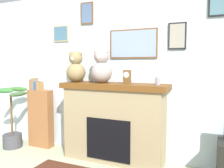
# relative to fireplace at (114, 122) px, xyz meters

# --- Properties ---
(back_wall) EXTENTS (5.20, 0.15, 2.60)m
(back_wall) POSITION_rel_fireplace_xyz_m (-0.09, 0.28, 0.72)
(back_wall) COLOR silver
(back_wall) RESTS_ON ground_plane
(fireplace) EXTENTS (1.60, 0.50, 1.16)m
(fireplace) POSITION_rel_fireplace_xyz_m (0.00, 0.00, 0.00)
(fireplace) COLOR #93815D
(fireplace) RESTS_ON ground_plane
(bookshelf) EXTENTS (0.44, 0.16, 1.20)m
(bookshelf) POSITION_rel_fireplace_xyz_m (-1.40, 0.02, -0.06)
(bookshelf) COLOR brown
(bookshelf) RESTS_ON ground_plane
(potted_plant) EXTENTS (0.48, 0.58, 1.05)m
(potted_plant) POSITION_rel_fireplace_xyz_m (-1.81, -0.22, -0.17)
(potted_plant) COLOR #3F3F44
(potted_plant) RESTS_ON ground_plane
(candle_jar) EXTENTS (0.06, 0.06, 0.10)m
(candle_jar) POSITION_rel_fireplace_xyz_m (0.64, -0.02, 0.62)
(candle_jar) COLOR gray
(candle_jar) RESTS_ON fireplace
(mantel_clock) EXTENTS (0.10, 0.08, 0.20)m
(mantel_clock) POSITION_rel_fireplace_xyz_m (0.21, -0.02, 0.67)
(mantel_clock) COLOR brown
(mantel_clock) RESTS_ON fireplace
(teddy_bear_brown) EXTENTS (0.30, 0.30, 0.48)m
(teddy_bear_brown) POSITION_rel_fireplace_xyz_m (-0.64, -0.02, 0.79)
(teddy_bear_brown) COLOR olive
(teddy_bear_brown) RESTS_ON fireplace
(teddy_bear_grey) EXTENTS (0.31, 0.31, 0.51)m
(teddy_bear_grey) POSITION_rel_fireplace_xyz_m (-0.20, -0.02, 0.80)
(teddy_bear_grey) COLOR gray
(teddy_bear_grey) RESTS_ON fireplace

